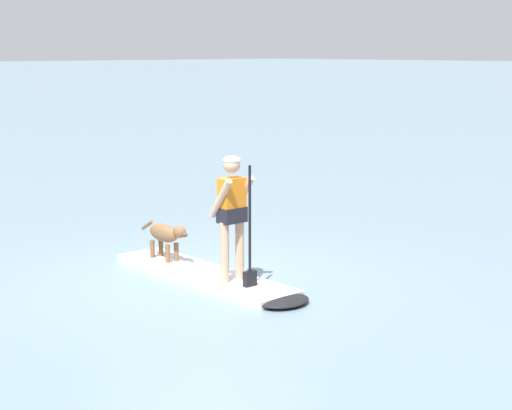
{
  "coord_description": "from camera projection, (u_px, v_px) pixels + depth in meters",
  "views": [
    {
      "loc": [
        8.49,
        -7.0,
        3.1
      ],
      "look_at": [
        0.0,
        1.0,
        0.9
      ],
      "focal_mm": 57.89,
      "sensor_mm": 36.0,
      "label": 1
    }
  ],
  "objects": [
    {
      "name": "paddleboard",
      "position": [
        214.0,
        278.0,
        11.19
      ],
      "size": [
        3.47,
        0.83,
        0.1
      ],
      "color": "silver",
      "rests_on": "ground_plane"
    },
    {
      "name": "ground_plane",
      "position": [
        203.0,
        278.0,
        11.36
      ],
      "size": [
        400.0,
        400.0,
        0.0
      ],
      "primitive_type": "plane",
      "color": "slate"
    },
    {
      "name": "dog",
      "position": [
        166.0,
        235.0,
        11.9
      ],
      "size": [
        1.1,
        0.23,
        0.56
      ],
      "color": "brown",
      "rests_on": "paddleboard"
    },
    {
      "name": "person_paddler",
      "position": [
        233.0,
        210.0,
        10.7
      ],
      "size": [
        0.61,
        0.48,
        1.66
      ],
      "color": "tan",
      "rests_on": "paddleboard"
    }
  ]
}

